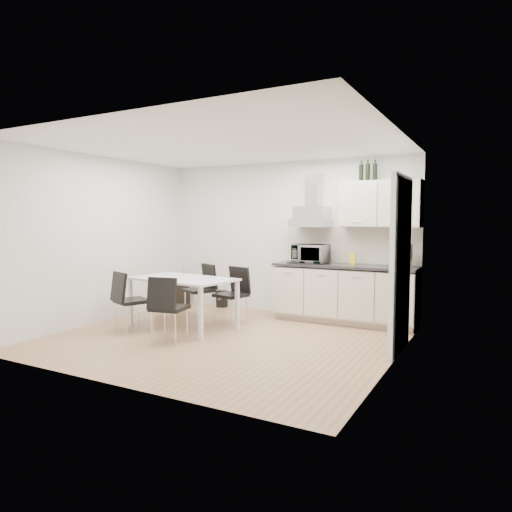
% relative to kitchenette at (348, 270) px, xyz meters
% --- Properties ---
extents(ground, '(4.50, 4.50, 0.00)m').
position_rel_kitchenette_xyz_m(ground, '(-1.19, -1.73, -0.83)').
color(ground, tan).
rests_on(ground, ground).
extents(wall_back, '(4.50, 0.10, 2.60)m').
position_rel_kitchenette_xyz_m(wall_back, '(-1.19, 0.27, 0.47)').
color(wall_back, white).
rests_on(wall_back, ground).
extents(wall_front, '(4.50, 0.10, 2.60)m').
position_rel_kitchenette_xyz_m(wall_front, '(-1.19, -3.73, 0.47)').
color(wall_front, white).
rests_on(wall_front, ground).
extents(wall_left, '(0.10, 4.00, 2.60)m').
position_rel_kitchenette_xyz_m(wall_left, '(-3.44, -1.73, 0.47)').
color(wall_left, white).
rests_on(wall_left, ground).
extents(wall_right, '(0.10, 4.00, 2.60)m').
position_rel_kitchenette_xyz_m(wall_right, '(1.06, -1.73, 0.47)').
color(wall_right, white).
rests_on(wall_right, ground).
extents(ceiling, '(4.50, 4.50, 0.00)m').
position_rel_kitchenette_xyz_m(ceiling, '(-1.19, -1.73, 1.77)').
color(ceiling, white).
rests_on(ceiling, wall_back).
extents(doorway, '(0.08, 1.04, 2.10)m').
position_rel_kitchenette_xyz_m(doorway, '(1.02, -1.18, 0.22)').
color(doorway, white).
rests_on(doorway, ground).
extents(kitchenette, '(2.22, 0.64, 2.52)m').
position_rel_kitchenette_xyz_m(kitchenette, '(0.00, 0.00, 0.00)').
color(kitchenette, beige).
rests_on(kitchenette, ground).
extents(dining_table, '(1.65, 1.08, 0.75)m').
position_rel_kitchenette_xyz_m(dining_table, '(-2.07, -1.47, -0.15)').
color(dining_table, white).
rests_on(dining_table, ground).
extents(chair_far_left, '(0.62, 0.64, 0.88)m').
position_rel_kitchenette_xyz_m(chair_far_left, '(-2.28, -0.77, -0.39)').
color(chair_far_left, black).
rests_on(chair_far_left, ground).
extents(chair_far_right, '(0.54, 0.59, 0.88)m').
position_rel_kitchenette_xyz_m(chair_far_right, '(-1.56, -0.94, -0.39)').
color(chair_far_right, black).
rests_on(chair_far_right, ground).
extents(chair_near_left, '(0.59, 0.63, 0.88)m').
position_rel_kitchenette_xyz_m(chair_near_left, '(-2.54, -2.05, -0.39)').
color(chair_near_left, black).
rests_on(chair_near_left, ground).
extents(chair_near_right, '(0.53, 0.57, 0.88)m').
position_rel_kitchenette_xyz_m(chair_near_right, '(-1.73, -2.21, -0.39)').
color(chair_near_right, black).
rests_on(chair_near_right, ground).
extents(guitar_amp, '(0.39, 0.68, 0.53)m').
position_rel_kitchenette_xyz_m(guitar_amp, '(-3.28, -0.21, -0.56)').
color(guitar_amp, black).
rests_on(guitar_amp, ground).
extents(floor_speaker, '(0.21, 0.19, 0.30)m').
position_rel_kitchenette_xyz_m(floor_speaker, '(-2.44, 0.17, -0.68)').
color(floor_speaker, black).
rests_on(floor_speaker, ground).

